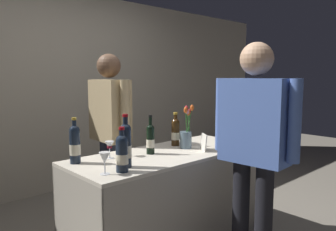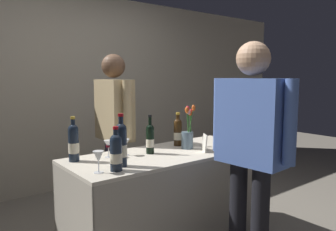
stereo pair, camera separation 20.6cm
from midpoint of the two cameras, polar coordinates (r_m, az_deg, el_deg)
back_partition at (r=4.25m, az=-14.82°, el=4.05°), size 7.58×0.12×2.40m
tasting_table at (r=2.74m, az=2.19°, el=-11.45°), size 1.64×0.67×0.78m
featured_wine_bottle at (r=2.91m, az=3.74°, el=-2.79°), size 0.07×0.07×0.30m
display_bottle_0 at (r=2.24m, az=-5.51°, el=-4.94°), size 0.08×0.08×0.36m
display_bottle_1 at (r=3.09m, az=13.47°, el=-2.26°), size 0.07×0.07×0.32m
display_bottle_2 at (r=2.15m, az=-6.28°, el=-6.29°), size 0.08×0.08×0.29m
display_bottle_3 at (r=2.44m, az=-13.72°, el=-4.53°), size 0.08×0.08×0.33m
display_bottle_4 at (r=2.61m, az=-0.87°, el=-3.97°), size 0.07×0.07×0.31m
wine_glass_near_vendor at (r=2.12m, az=-9.25°, el=-7.18°), size 0.07×0.07×0.14m
wine_glass_mid at (r=2.52m, az=-7.98°, el=-5.05°), size 0.07×0.07×0.13m
wine_glass_near_taster at (r=2.57m, az=-5.23°, el=-4.91°), size 0.07×0.07×0.13m
flower_vase at (r=2.80m, az=5.54°, el=-3.31°), size 0.11×0.11×0.37m
brochure_stand at (r=2.72m, az=8.50°, el=-4.72°), size 0.09×0.12×0.14m
vendor_presenter at (r=3.11m, az=-7.40°, el=-1.27°), size 0.23×0.60×1.59m
taster_foreground_right at (r=2.28m, az=16.68°, el=-4.03°), size 0.24×0.62×1.61m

